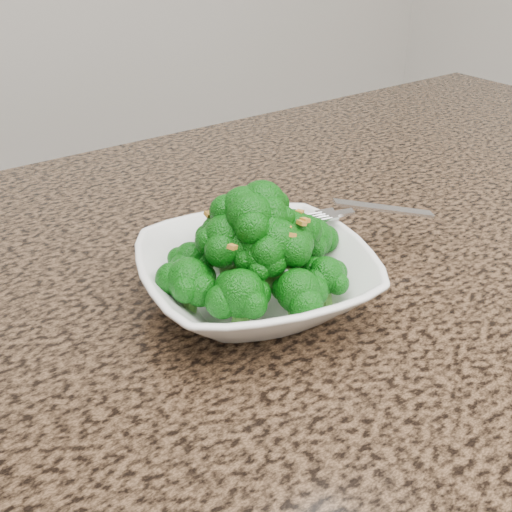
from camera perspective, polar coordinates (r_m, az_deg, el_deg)
granite_counter at (r=0.64m, az=7.51°, el=-4.42°), size 1.64×1.04×0.03m
bowl at (r=0.60m, az=0.00°, el=-1.99°), size 0.26×0.26×0.05m
broccoli_pile at (r=0.57m, az=0.00°, el=3.54°), size 0.19×0.19×0.08m
garlic_topping at (r=0.55m, az=0.00°, el=7.35°), size 0.11×0.11×0.01m
fork at (r=0.65m, az=7.97°, el=3.89°), size 0.18×0.11×0.01m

